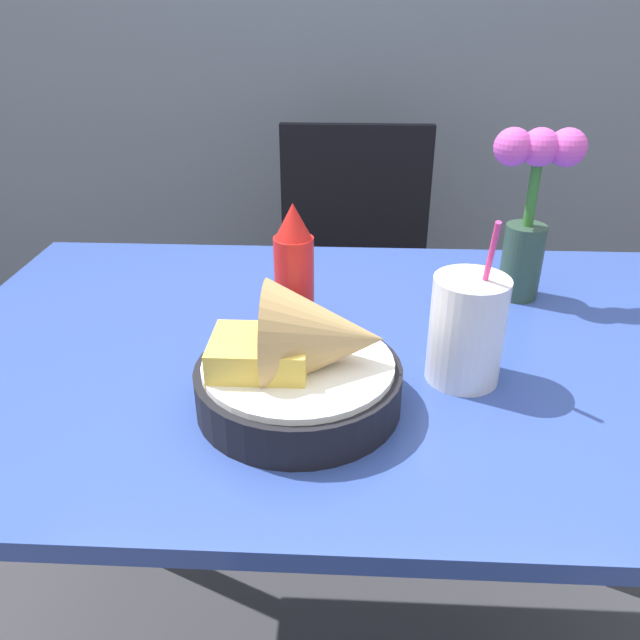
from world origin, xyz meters
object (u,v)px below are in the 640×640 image
(food_basket, at_px, (306,364))
(flower_vase, at_px, (531,204))
(drink_cup, at_px, (466,333))
(chair_far_window, at_px, (354,271))
(ketchup_bottle, at_px, (294,271))

(food_basket, bearing_deg, flower_vase, 44.81)
(flower_vase, bearing_deg, drink_cup, -116.94)
(drink_cup, bearing_deg, chair_far_window, 98.75)
(chair_far_window, distance_m, food_basket, 0.98)
(chair_far_window, bearing_deg, ketchup_bottle, -97.02)
(ketchup_bottle, bearing_deg, chair_far_window, 82.98)
(chair_far_window, relative_size, drink_cup, 4.14)
(food_basket, height_order, drink_cup, drink_cup)
(chair_far_window, height_order, ketchup_bottle, ketchup_bottle)
(drink_cup, height_order, flower_vase, flower_vase)
(ketchup_bottle, distance_m, flower_vase, 0.38)
(drink_cup, bearing_deg, food_basket, -160.36)
(chair_far_window, bearing_deg, drink_cup, -81.25)
(ketchup_bottle, xyz_separation_m, drink_cup, (0.23, -0.13, -0.03))
(drink_cup, relative_size, flower_vase, 0.82)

